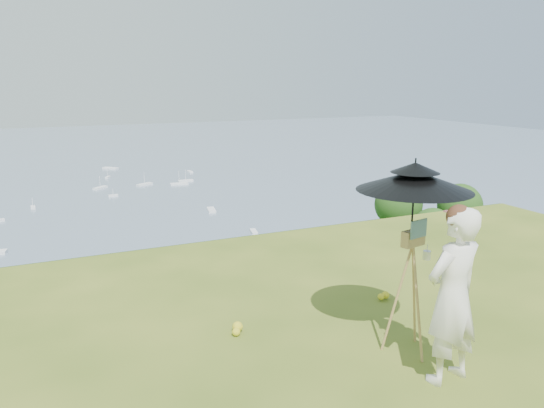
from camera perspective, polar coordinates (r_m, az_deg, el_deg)
name	(u,v)px	position (r m, az deg, el deg)	size (l,w,h in m)	color
shoreline_tier	(75,350)	(86.16, -20.45, -14.49)	(170.00, 28.00, 8.00)	slate
bay_water	(41,169)	(244.65, -23.57, 3.44)	(700.00, 700.00, 0.00)	slate
slope_trees	(97,335)	(41.05, -18.28, -13.28)	(110.00, 50.00, 6.00)	#244715
harbor_town	(71,309)	(83.43, -20.81, -10.52)	(110.00, 22.00, 5.00)	beige
moored_boats	(1,213)	(167.15, -27.13, -0.88)	(140.00, 140.00, 0.70)	white
painter	(453,296)	(5.33, 18.85, -9.36)	(0.63, 0.42, 1.74)	white
field_easel	(410,287)	(5.80, 14.64, -8.60)	(0.56, 0.56, 1.47)	#A27E44
sun_umbrella	(413,201)	(5.55, 14.95, 0.30)	(1.17, 1.17, 0.88)	black
painter_cap	(460,212)	(5.08, 19.53, -0.78)	(0.22, 0.27, 0.10)	#D27379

